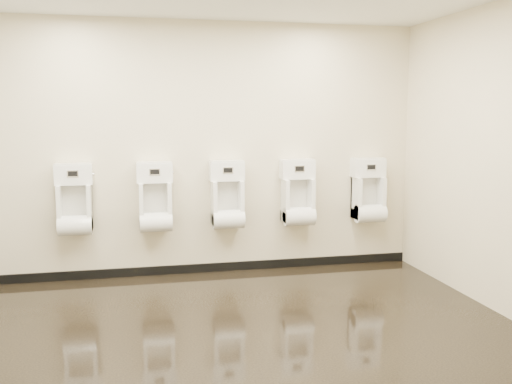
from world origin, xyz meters
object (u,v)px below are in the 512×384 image
(urinal_0, at_px, (75,205))
(urinal_3, at_px, (298,197))
(urinal_1, at_px, (155,202))
(urinal_4, at_px, (369,195))
(urinal_2, at_px, (227,200))

(urinal_0, height_order, urinal_3, same)
(urinal_1, distance_m, urinal_4, 2.47)
(urinal_0, relative_size, urinal_3, 1.00)
(urinal_2, distance_m, urinal_4, 1.68)
(urinal_2, bearing_deg, urinal_3, 0.00)
(urinal_0, bearing_deg, urinal_4, 0.00)
(urinal_3, distance_m, urinal_4, 0.86)
(urinal_1, height_order, urinal_3, same)
(urinal_1, bearing_deg, urinal_2, 0.00)
(urinal_3, xyz_separation_m, urinal_4, (0.86, 0.00, 0.00))
(urinal_0, xyz_separation_m, urinal_4, (3.31, 0.00, 0.00))
(urinal_3, bearing_deg, urinal_0, 180.00)
(urinal_4, bearing_deg, urinal_2, 180.00)
(urinal_3, bearing_deg, urinal_4, 0.00)
(urinal_0, bearing_deg, urinal_2, 0.00)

